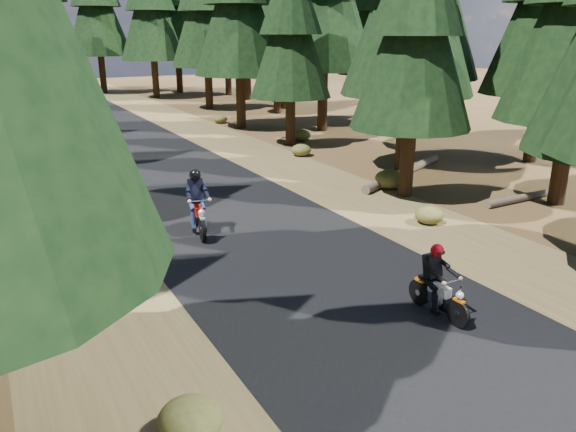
% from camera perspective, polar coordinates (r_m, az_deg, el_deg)
% --- Properties ---
extents(ground, '(120.00, 120.00, 0.00)m').
position_cam_1_polar(ground, '(12.32, 3.36, -6.80)').
color(ground, '#463519').
rests_on(ground, ground).
extents(road, '(6.00, 100.00, 0.01)m').
position_cam_1_polar(road, '(16.46, -5.84, -0.26)').
color(road, black).
rests_on(road, ground).
extents(shoulder_l, '(3.20, 100.00, 0.01)m').
position_cam_1_polar(shoulder_l, '(15.41, -21.79, -2.86)').
color(shoulder_l, brown).
rests_on(shoulder_l, ground).
extents(shoulder_r, '(3.20, 100.00, 0.01)m').
position_cam_1_polar(shoulder_r, '(18.63, 7.30, 1.88)').
color(shoulder_r, brown).
rests_on(shoulder_r, ground).
extents(log_near, '(5.69, 3.00, 0.32)m').
position_cam_1_polar(log_near, '(21.65, 11.72, 4.39)').
color(log_near, '#4C4233').
rests_on(log_near, ground).
extents(log_far, '(3.42, 0.32, 0.24)m').
position_cam_1_polar(log_far, '(19.64, 22.90, 1.78)').
color(log_far, '#4C4233').
rests_on(log_far, ground).
extents(understory_shrubs, '(15.39, 31.26, 0.65)m').
position_cam_1_polar(understory_shrubs, '(19.01, -5.65, 3.13)').
color(understory_shrubs, '#474C1E').
rests_on(understory_shrubs, ground).
extents(rider_lead, '(0.51, 1.60, 1.41)m').
position_cam_1_polar(rider_lead, '(11.15, 15.06, -7.54)').
color(rider_lead, white).
rests_on(rider_lead, road).
extents(rider_follow, '(0.94, 2.03, 1.74)m').
position_cam_1_polar(rider_follow, '(15.18, -9.12, 0.29)').
color(rider_follow, '#A9110B').
rests_on(rider_follow, road).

